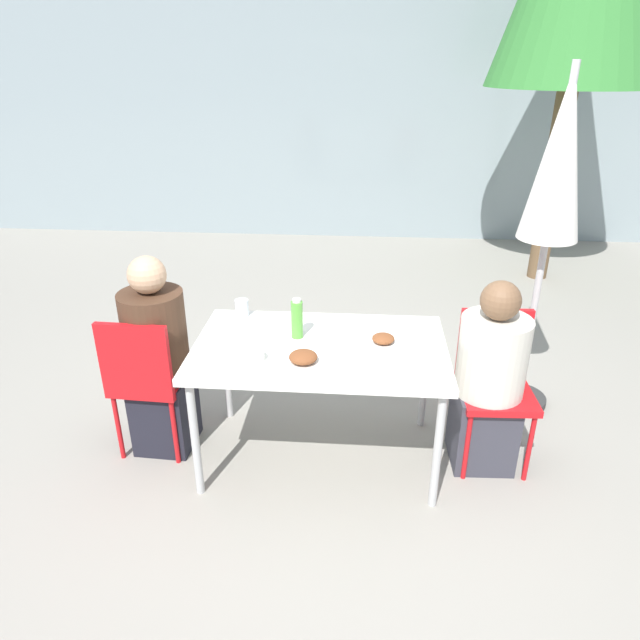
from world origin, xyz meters
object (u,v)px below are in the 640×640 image
person_left (159,362)px  salad_bowl (251,356)px  chair_left (146,375)px  closed_umbrella (558,172)px  drinking_cup (242,308)px  bottle (297,319)px  person_right (489,383)px  chair_right (494,375)px

person_left → salad_bowl: size_ratio=8.39×
chair_left → closed_umbrella: 2.63m
person_left → drinking_cup: size_ratio=11.75×
chair_left → closed_umbrella: (2.31, 0.72, 1.04)m
drinking_cup → salad_bowl: 0.57m
bottle → salad_bowl: bottle is taller
bottle → person_left: bearing=-177.2°
person_left → bottle: bearing=5.7°
chair_left → salad_bowl: (0.65, -0.17, 0.24)m
closed_umbrella → salad_bowl: closed_umbrella is taller
person_left → salad_bowl: bearing=-19.6°
salad_bowl → person_left: bearing=157.5°
person_right → closed_umbrella: 1.29m
person_right → bottle: person_right is taller
person_right → salad_bowl: 1.33m
person_left → chair_right: bearing=5.0°
chair_right → closed_umbrella: size_ratio=0.41×
chair_right → bottle: (-1.12, -0.03, 0.33)m
person_left → chair_right: size_ratio=1.36×
chair_right → closed_umbrella: bearing=-123.0°
chair_left → closed_umbrella: bearing=20.1°
chair_right → salad_bowl: (-1.33, -0.32, 0.24)m
salad_bowl → chair_right: bearing=13.5°
person_right → bottle: size_ratio=4.86×
drinking_cup → person_right: bearing=-12.2°
chair_left → bottle: size_ratio=3.84×
closed_umbrella → bottle: closed_umbrella is taller
chair_right → bottle: 1.17m
person_right → chair_left: bearing=-0.3°
chair_left → drinking_cup: size_ratio=8.65×
closed_umbrella → salad_bowl: bearing=-152.0°
person_left → chair_right: person_left is taller
chair_left → chair_right: same height
person_left → closed_umbrella: closed_umbrella is taller
person_right → bottle: 1.12m
drinking_cup → bottle: bearing=-35.6°
chair_left → bottle: (0.86, 0.12, 0.33)m
chair_right → bottle: bottle is taller
person_right → salad_bowl: bearing=8.1°
salad_bowl → closed_umbrella: bearing=28.0°
chair_right → bottle: size_ratio=3.84×
person_left → bottle: 0.85m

